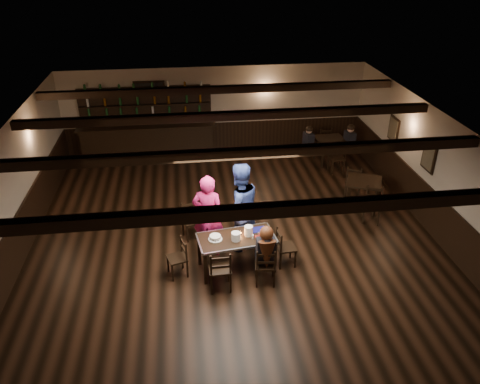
{
  "coord_description": "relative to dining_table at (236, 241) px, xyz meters",
  "views": [
    {
      "loc": [
        -0.98,
        -8.51,
        5.94
      ],
      "look_at": [
        0.13,
        0.2,
        1.16
      ],
      "focal_mm": 35.0,
      "sensor_mm": 36.0,
      "label": 1
    }
  ],
  "objects": [
    {
      "name": "ground",
      "position": [
        0.08,
        0.9,
        -0.67
      ],
      "size": [
        10.0,
        10.0,
        0.0
      ],
      "primitive_type": "plane",
      "color": "black",
      "rests_on": "ground"
    },
    {
      "name": "room_shell",
      "position": [
        0.09,
        0.94,
        1.08
      ],
      "size": [
        9.02,
        10.02,
        2.71
      ],
      "color": "beige",
      "rests_on": "ground"
    },
    {
      "name": "dining_table",
      "position": [
        0.0,
        0.0,
        0.0
      ],
      "size": [
        1.61,
        0.96,
        0.75
      ],
      "color": "black",
      "rests_on": "ground"
    },
    {
      "name": "chair_near_left",
      "position": [
        -0.38,
        -0.64,
        -0.15
      ],
      "size": [
        0.43,
        0.41,
        0.89
      ],
      "color": "black",
      "rests_on": "ground"
    },
    {
      "name": "chair_near_right",
      "position": [
        0.49,
        -0.58,
        -0.18
      ],
      "size": [
        0.43,
        0.42,
        0.84
      ],
      "color": "black",
      "rests_on": "ground"
    },
    {
      "name": "chair_end_left",
      "position": [
        -1.12,
        -0.04,
        -0.2
      ],
      "size": [
        0.45,
        0.46,
        0.8
      ],
      "color": "black",
      "rests_on": "ground"
    },
    {
      "name": "chair_end_right",
      "position": [
        0.95,
        0.01,
        -0.19
      ],
      "size": [
        0.39,
        0.41,
        0.82
      ],
      "color": "black",
      "rests_on": "ground"
    },
    {
      "name": "chair_far_pushed",
      "position": [
        -0.87,
        1.32,
        -0.18
      ],
      "size": [
        0.48,
        0.47,
        0.83
      ],
      "color": "black",
      "rests_on": "ground"
    },
    {
      "name": "woman_pink",
      "position": [
        -0.51,
        0.63,
        0.25
      ],
      "size": [
        0.76,
        0.61,
        1.83
      ],
      "primitive_type": "imported",
      "rotation": [
        0.0,
        0.0,
        2.86
      ],
      "color": "#E1278B",
      "rests_on": "ground"
    },
    {
      "name": "man_blue",
      "position": [
        0.15,
        0.76,
        0.32
      ],
      "size": [
        1.16,
        1.02,
        1.98
      ],
      "primitive_type": "imported",
      "rotation": [
        0.0,
        0.0,
        3.48
      ],
      "color": "navy",
      "rests_on": "ground"
    },
    {
      "name": "seated_person",
      "position": [
        0.5,
        -0.53,
        0.18
      ],
      "size": [
        0.35,
        0.53,
        0.87
      ],
      "color": "black",
      "rests_on": "ground"
    },
    {
      "name": "cake",
      "position": [
        -0.42,
        -0.01,
        0.12
      ],
      "size": [
        0.28,
        0.28,
        0.09
      ],
      "color": "white",
      "rests_on": "dining_table"
    },
    {
      "name": "plate_stack_a",
      "position": [
        -0.02,
        -0.09,
        0.17
      ],
      "size": [
        0.18,
        0.18,
        0.17
      ],
      "primitive_type": "cylinder",
      "color": "white",
      "rests_on": "dining_table"
    },
    {
      "name": "plate_stack_b",
      "position": [
        0.25,
        0.05,
        0.19
      ],
      "size": [
        0.17,
        0.17,
        0.2
      ],
      "primitive_type": "cylinder",
      "color": "white",
      "rests_on": "dining_table"
    },
    {
      "name": "tea_light",
      "position": [
        0.09,
        0.09,
        0.11
      ],
      "size": [
        0.05,
        0.05,
        0.06
      ],
      "color": "#A5A8AD",
      "rests_on": "dining_table"
    },
    {
      "name": "salt_shaker",
      "position": [
        0.32,
        -0.09,
        0.13
      ],
      "size": [
        0.04,
        0.04,
        0.09
      ],
      "primitive_type": "cylinder",
      "color": "silver",
      "rests_on": "dining_table"
    },
    {
      "name": "pepper_shaker",
      "position": [
        0.44,
        -0.02,
        0.13
      ],
      "size": [
        0.04,
        0.04,
        0.1
      ],
      "primitive_type": "cylinder",
      "color": "#A5A8AD",
      "rests_on": "dining_table"
    },
    {
      "name": "drink_glass",
      "position": [
        0.3,
        0.2,
        0.14
      ],
      "size": [
        0.07,
        0.07,
        0.12
      ],
      "primitive_type": "cylinder",
      "color": "silver",
      "rests_on": "dining_table"
    },
    {
      "name": "menu_red",
      "position": [
        0.54,
        -0.08,
        0.09
      ],
      "size": [
        0.35,
        0.27,
        0.0
      ],
      "primitive_type": "cube",
      "rotation": [
        0.0,
        0.0,
        0.12
      ],
      "color": "#A11911",
      "rests_on": "dining_table"
    },
    {
      "name": "menu_blue",
      "position": [
        0.48,
        0.22,
        0.09
      ],
      "size": [
        0.33,
        0.25,
        0.0
      ],
      "primitive_type": "cube",
      "rotation": [
        0.0,
        0.0,
        0.11
      ],
      "color": "#101054",
      "rests_on": "dining_table"
    },
    {
      "name": "bar_counter",
      "position": [
        -1.96,
        5.62,
        0.06
      ],
      "size": [
        4.01,
        0.7,
        2.2
      ],
      "color": "black",
      "rests_on": "ground"
    },
    {
      "name": "back_table_a",
      "position": [
        3.39,
        2.04,
        -0.02
      ],
      "size": [
        1.08,
        1.08,
        0.75
      ],
      "color": "black",
      "rests_on": "ground"
    },
    {
      "name": "back_table_b",
      "position": [
        3.37,
        4.76,
        -0.02
      ],
      "size": [
        0.87,
        0.87,
        0.75
      ],
      "color": "black",
      "rests_on": "ground"
    },
    {
      "name": "bg_patron_left",
      "position": [
        2.69,
        4.75,
        0.16
      ],
      "size": [
        0.28,
        0.39,
        0.72
      ],
      "color": "black",
      "rests_on": "ground"
    },
    {
      "name": "bg_patron_right",
      "position": [
        3.89,
        4.6,
        0.18
      ],
      "size": [
        0.27,
        0.39,
        0.77
      ],
      "color": "black",
      "rests_on": "ground"
    }
  ]
}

